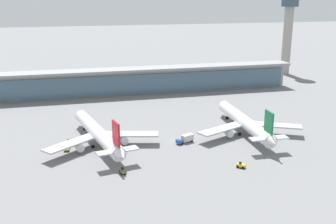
{
  "coord_description": "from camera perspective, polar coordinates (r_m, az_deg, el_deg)",
  "views": [
    {
      "loc": [
        -40.56,
        -146.52,
        56.73
      ],
      "look_at": [
        0.0,
        16.99,
        7.2
      ],
      "focal_mm": 43.49,
      "sensor_mm": 36.0,
      "label": 1
    }
  ],
  "objects": [
    {
      "name": "ground_plane",
      "position": [
        162.27,
        1.45,
        -4.09
      ],
      "size": [
        1200.0,
        1200.0,
        0.0
      ],
      "primitive_type": "plane",
      "color": "slate"
    },
    {
      "name": "airliner_left_stand",
      "position": [
        157.95,
        -9.71,
        -3.01
      ],
      "size": [
        44.22,
        58.34,
        15.66
      ],
      "color": "white",
      "rests_on": "ground"
    },
    {
      "name": "airliner_centre_stand",
      "position": [
        171.95,
        10.78,
        -1.45
      ],
      "size": [
        45.24,
        58.75,
        15.66
      ],
      "color": "white",
      "rests_on": "ground"
    },
    {
      "name": "service_truck_near_nose_blue",
      "position": [
        160.19,
        2.5,
        -3.73
      ],
      "size": [
        7.63,
        4.9,
        3.1
      ],
      "color": "#234C9E",
      "rests_on": "ground"
    },
    {
      "name": "service_truck_under_wing_yellow",
      "position": [
        157.91,
        -13.95,
        -4.87
      ],
      "size": [
        2.51,
        6.93,
        2.7
      ],
      "color": "yellow",
      "rests_on": "ground"
    },
    {
      "name": "service_truck_mid_apron_red",
      "position": [
        182.03,
        13.48,
        -1.98
      ],
      "size": [
        6.81,
        3.81,
        2.7
      ],
      "color": "#B21E1E",
      "rests_on": "ground"
    },
    {
      "name": "service_truck_by_tail_olive",
      "position": [
        134.72,
        -6.39,
        -8.22
      ],
      "size": [
        1.98,
        3.01,
        2.05
      ],
      "color": "olive",
      "rests_on": "ground"
    },
    {
      "name": "service_truck_on_taxiway_yellow",
      "position": [
        140.22,
        10.2,
        -7.37
      ],
      "size": [
        3.27,
        3.17,
        2.05
      ],
      "color": "yellow",
      "rests_on": "ground"
    },
    {
      "name": "terminal_building",
      "position": [
        238.22,
        -3.84,
        4.51
      ],
      "size": [
        183.64,
        12.8,
        15.2
      ],
      "color": "#9E998E",
      "rests_on": "ground"
    },
    {
      "name": "control_tower",
      "position": [
        304.91,
        16.47,
        11.23
      ],
      "size": [
        12.0,
        12.0,
        59.88
      ],
      "color": "#9E998E",
      "rests_on": "ground"
    }
  ]
}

